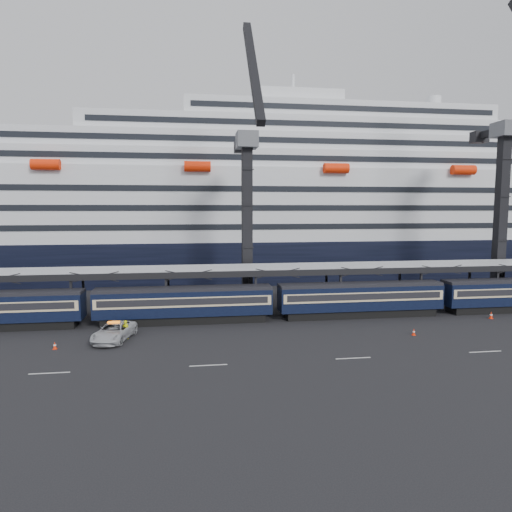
% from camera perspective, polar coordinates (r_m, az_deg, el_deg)
% --- Properties ---
extents(ground, '(260.00, 260.00, 0.00)m').
position_cam_1_polar(ground, '(49.43, 25.98, -9.20)').
color(ground, black).
rests_on(ground, ground).
extents(train, '(133.05, 3.00, 4.05)m').
position_cam_1_polar(train, '(55.20, 16.19, -4.93)').
color(train, black).
rests_on(train, ground).
extents(canopy, '(130.00, 6.25, 5.53)m').
position_cam_1_polar(canopy, '(60.30, 18.73, -1.17)').
color(canopy, '#9D9FA5').
rests_on(canopy, ground).
extents(cruise_ship, '(214.09, 28.84, 34.00)m').
position_cam_1_polar(cruise_ship, '(89.21, 8.87, 5.86)').
color(cruise_ship, black).
rests_on(cruise_ship, ground).
extents(crane_dark_near, '(4.50, 17.75, 35.08)m').
position_cam_1_polar(crane_dark_near, '(58.34, -1.08, 5.49)').
color(crane_dark_near, '#4F5156').
rests_on(crane_dark_near, ground).
extents(crane_dark_mid, '(4.50, 18.24, 39.64)m').
position_cam_1_polar(crane_dark_mid, '(70.89, 28.54, 6.01)').
color(crane_dark_mid, '#4F5156').
rests_on(crane_dark_mid, ground).
extents(pickup_truck, '(4.02, 6.47, 1.67)m').
position_cam_1_polar(pickup_truck, '(45.61, -17.32, -9.02)').
color(pickup_truck, '#ACAEB4').
rests_on(pickup_truck, ground).
extents(worker, '(0.77, 0.64, 1.81)m').
position_cam_1_polar(worker, '(45.78, -15.96, -8.83)').
color(worker, '#D2DC0B').
rests_on(worker, ground).
extents(traffic_cone_a, '(0.34, 0.34, 0.69)m').
position_cam_1_polar(traffic_cone_a, '(44.85, -23.85, -10.18)').
color(traffic_cone_a, '#FF2B08').
rests_on(traffic_cone_a, ground).
extents(traffic_cone_b, '(0.39, 0.39, 0.77)m').
position_cam_1_polar(traffic_cone_b, '(44.14, -18.59, -10.18)').
color(traffic_cone_b, '#FF2B08').
rests_on(traffic_cone_b, ground).
extents(traffic_cone_c, '(0.34, 0.34, 0.68)m').
position_cam_1_polar(traffic_cone_c, '(47.98, 19.11, -8.95)').
color(traffic_cone_c, '#FF2B08').
rests_on(traffic_cone_c, ground).
extents(traffic_cone_d, '(0.42, 0.42, 0.83)m').
position_cam_1_polar(traffic_cone_d, '(58.38, 27.32, -6.57)').
color(traffic_cone_d, '#FF2B08').
rests_on(traffic_cone_d, ground).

